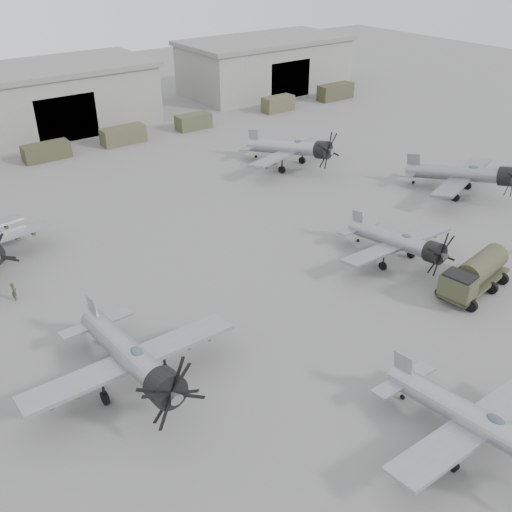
{
  "coord_description": "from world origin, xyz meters",
  "views": [
    {
      "loc": [
        -24.12,
        -19.01,
        24.47
      ],
      "look_at": [
        -1.2,
        11.87,
        2.5
      ],
      "focal_mm": 40.0,
      "sensor_mm": 36.0,
      "label": 1
    }
  ],
  "objects": [
    {
      "name": "ground_crew",
      "position": [
        -17.33,
        20.9,
        0.77
      ],
      "size": [
        0.46,
        0.61,
        1.53
      ],
      "primitive_type": "imported",
      "rotation": [
        0.0,
        0.0,
        1.4
      ],
      "color": "#363925",
      "rests_on": "ground"
    },
    {
      "name": "aircraft_mid_3",
      "position": [
        26.87,
        12.77,
        2.36
      ],
      "size": [
        12.97,
        11.68,
        5.19
      ],
      "rotation": [
        0.0,
        0.0,
        0.31
      ],
      "color": "gray",
      "rests_on": "ground"
    },
    {
      "name": "support_truck_4",
      "position": [
        5.35,
        50.0,
        1.11
      ],
      "size": [
        5.82,
        2.2,
        2.22
      ],
      "primitive_type": "cube",
      "color": "#47482F",
      "rests_on": "ground"
    },
    {
      "name": "aircraft_mid_1",
      "position": [
        -14.29,
        6.4,
        2.45
      ],
      "size": [
        13.37,
        12.03,
        5.39
      ],
      "rotation": [
        0.0,
        0.0,
        -0.0
      ],
      "color": "gray",
      "rests_on": "ground"
    },
    {
      "name": "hangar_center",
      "position": [
        0.0,
        61.96,
        4.37
      ],
      "size": [
        29.0,
        14.8,
        8.7
      ],
      "color": "gray",
      "rests_on": "ground"
    },
    {
      "name": "aircraft_far_1",
      "position": [
        17.46,
        29.62,
        2.45
      ],
      "size": [
        13.52,
        12.17,
        5.38
      ],
      "rotation": [
        0.0,
        0.0,
        0.25
      ],
      "color": "#95979D",
      "rests_on": "ground"
    },
    {
      "name": "hangar_right",
      "position": [
        38.0,
        61.96,
        4.37
      ],
      "size": [
        29.0,
        14.8,
        8.7
      ],
      "color": "gray",
      "rests_on": "ground"
    },
    {
      "name": "support_truck_5",
      "position": [
        16.1,
        50.0,
        1.04
      ],
      "size": [
        5.0,
        2.2,
        2.08
      ],
      "primitive_type": "cube",
      "color": "#3F452D",
      "rests_on": "ground"
    },
    {
      "name": "support_truck_3",
      "position": [
        -4.87,
        50.0,
        1.0
      ],
      "size": [
        5.61,
        2.2,
        2.01
      ],
      "primitive_type": "cube",
      "color": "#393A26",
      "rests_on": "ground"
    },
    {
      "name": "support_truck_6",
      "position": [
        31.37,
        50.0,
        1.15
      ],
      "size": [
        5.06,
        2.2,
        2.29
      ],
      "primitive_type": "cube",
      "color": "#494830",
      "rests_on": "ground"
    },
    {
      "name": "ground",
      "position": [
        0.0,
        0.0,
        0.0
      ],
      "size": [
        220.0,
        220.0,
        0.0
      ],
      "primitive_type": "plane",
      "color": "slate",
      "rests_on": "ground"
    },
    {
      "name": "aircraft_near_1",
      "position": [
        -1.96,
        -8.91,
        2.2
      ],
      "size": [
        12.04,
        10.83,
        4.84
      ],
      "rotation": [
        0.0,
        0.0,
        -0.02
      ],
      "color": "#989BA1",
      "rests_on": "ground"
    },
    {
      "name": "support_truck_7",
      "position": [
        43.57,
        50.0,
        1.25
      ],
      "size": [
        6.48,
        2.2,
        2.5
      ],
      "primitive_type": "cube",
      "color": "#3B3A26",
      "rests_on": "ground"
    },
    {
      "name": "aircraft_mid_2",
      "position": [
        10.24,
        7.15,
        2.07
      ],
      "size": [
        11.32,
        10.19,
        4.54
      ],
      "rotation": [
        0.0,
        0.0,
        -0.03
      ],
      "color": "gray",
      "rests_on": "ground"
    },
    {
      "name": "fuel_tanker",
      "position": [
        11.65,
        0.91,
        1.64
      ],
      "size": [
        7.67,
        4.18,
        2.85
      ],
      "rotation": [
        0.0,
        0.0,
        0.15
      ],
      "color": "#393C27",
      "rests_on": "ground"
    }
  ]
}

